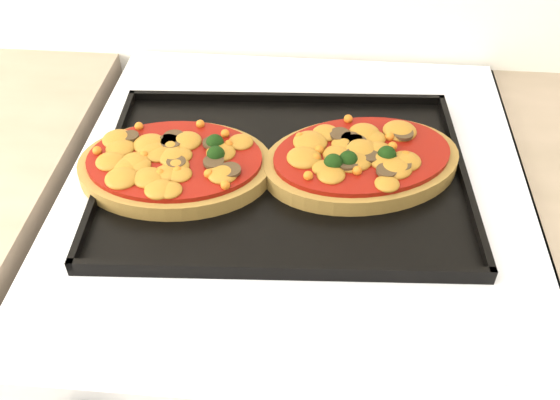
# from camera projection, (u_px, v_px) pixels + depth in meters

# --- Properties ---
(stove) EXTENTS (0.60, 0.60, 0.91)m
(stove) POSITION_uv_depth(u_px,v_px,m) (293.00, 368.00, 1.11)
(stove) COLOR silver
(stove) RESTS_ON floor
(baking_tray) EXTENTS (0.48, 0.37, 0.02)m
(baking_tray) POSITION_uv_depth(u_px,v_px,m) (283.00, 172.00, 0.79)
(baking_tray) COLOR black
(baking_tray) RESTS_ON stove
(pizza_left) EXTENTS (0.25, 0.19, 0.04)m
(pizza_left) POSITION_uv_depth(u_px,v_px,m) (175.00, 163.00, 0.78)
(pizza_left) COLOR olive
(pizza_left) RESTS_ON baking_tray
(pizza_right) EXTENTS (0.29, 0.23, 0.04)m
(pizza_right) POSITION_uv_depth(u_px,v_px,m) (362.00, 159.00, 0.78)
(pizza_right) COLOR olive
(pizza_right) RESTS_ON baking_tray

